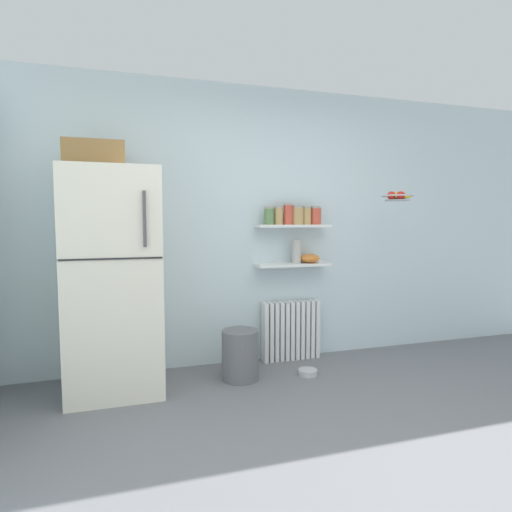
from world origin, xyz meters
TOP-DOWN VIEW (x-y plane):
  - ground_plane at (0.00, 0.50)m, footprint 7.04×7.04m
  - back_wall at (0.00, 2.05)m, footprint 7.04×0.10m
  - refrigerator at (-1.29, 1.64)m, footprint 0.71×0.74m
  - radiator at (0.33, 1.92)m, footprint 0.57×0.12m
  - wall_shelf_lower at (0.33, 1.89)m, footprint 0.71×0.22m
  - wall_shelf_upper at (0.33, 1.89)m, footprint 0.71×0.22m
  - storage_jar_0 at (0.09, 1.89)m, footprint 0.09×0.09m
  - storage_jar_1 at (0.19, 1.89)m, footprint 0.08×0.08m
  - storage_jar_2 at (0.28, 1.89)m, footprint 0.09×0.09m
  - storage_jar_3 at (0.38, 1.89)m, footprint 0.11×0.11m
  - storage_jar_4 at (0.47, 1.89)m, footprint 0.09×0.09m
  - storage_jar_5 at (0.57, 1.89)m, footprint 0.10×0.10m
  - vase at (0.37, 1.89)m, footprint 0.09×0.09m
  - shelf_bowl at (0.51, 1.89)m, footprint 0.19×0.19m
  - trash_bin at (-0.28, 1.55)m, footprint 0.31×0.31m
  - pet_food_bowl at (0.31, 1.47)m, footprint 0.17×0.17m
  - hanging_fruit_basket at (1.20, 1.49)m, footprint 0.28×0.28m

SIDE VIEW (x-z plane):
  - ground_plane at x=0.00m, z-range 0.00..0.00m
  - pet_food_bowl at x=0.31m, z-range 0.00..0.05m
  - trash_bin at x=-0.28m, z-range 0.00..0.43m
  - radiator at x=0.33m, z-range 0.00..0.57m
  - refrigerator at x=-1.29m, z-range -0.05..1.88m
  - wall_shelf_lower at x=0.33m, z-range 0.92..0.95m
  - shelf_bowl at x=0.51m, z-range 0.95..1.03m
  - vase at x=0.37m, z-range 0.95..1.17m
  - back_wall at x=0.00m, z-range 0.00..2.60m
  - wall_shelf_upper at x=0.33m, z-range 1.29..1.31m
  - storage_jar_0 at x=0.09m, z-range 1.31..1.48m
  - storage_jar_4 at x=0.47m, z-range 1.31..1.49m
  - storage_jar_1 at x=0.19m, z-range 1.31..1.49m
  - storage_jar_5 at x=0.57m, z-range 1.31..1.49m
  - storage_jar_3 at x=0.38m, z-range 1.31..1.49m
  - storage_jar_2 at x=0.28m, z-range 1.31..1.52m
  - hanging_fruit_basket at x=1.20m, z-range 1.53..1.62m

